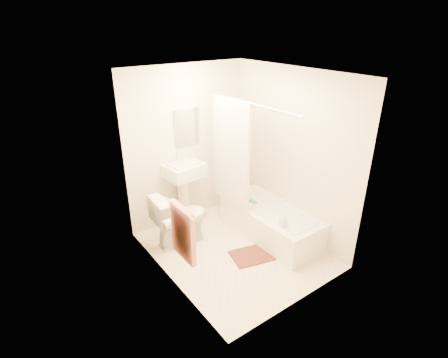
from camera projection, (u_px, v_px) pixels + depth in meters
floor at (234, 250)px, 4.90m from camera, size 2.40×2.40×0.00m
ceiling at (237, 73)px, 3.89m from camera, size 2.40×2.40×0.00m
wall_back at (187, 146)px, 5.28m from camera, size 2.00×0.02×2.40m
wall_left at (164, 192)px, 3.86m from camera, size 0.02×2.40×2.40m
wall_right at (292, 155)px, 4.93m from camera, size 0.02×2.40×2.40m
mirror at (187, 127)px, 5.14m from camera, size 0.40×0.03×0.55m
curtain_rod at (251, 103)px, 4.29m from camera, size 0.03×1.70×0.03m
shower_curtain at (231, 154)px, 4.91m from camera, size 0.04×0.80×1.55m
towel_bar at (179, 208)px, 3.74m from camera, size 0.02×0.60×0.02m
towel at (183, 233)px, 3.89m from camera, size 0.06×0.45×0.66m
toilet_paper at (168, 224)px, 4.19m from camera, size 0.11×0.12×0.12m
toilet at (180, 218)px, 4.92m from camera, size 0.81×0.47×0.78m
sink at (184, 191)px, 5.36m from camera, size 0.60×0.50×1.08m
bathtub at (270, 222)px, 5.15m from camera, size 0.69×1.57×0.44m
bath_mat at (251, 255)px, 4.76m from camera, size 0.62×0.53×0.02m
soap_bottle at (284, 220)px, 4.58m from camera, size 0.10×0.11×0.19m
scrub_brush at (252, 201)px, 5.23m from camera, size 0.06×0.18×0.04m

